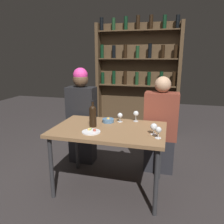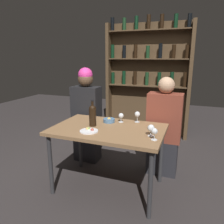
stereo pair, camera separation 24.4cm
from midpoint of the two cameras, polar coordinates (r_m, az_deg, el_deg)
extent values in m
plane|color=#332D2D|center=(2.70, 1.81, -19.08)|extent=(10.00, 10.00, 0.00)
cube|color=olive|center=(2.38, 1.94, -4.61)|extent=(1.20, 0.78, 0.04)
cylinder|color=#2D2D30|center=(2.48, -13.00, -13.40)|extent=(0.04, 0.04, 0.69)
cylinder|color=#2D2D30|center=(2.14, 13.37, -18.22)|extent=(0.04, 0.04, 0.69)
cylinder|color=#2D2D30|center=(2.99, -5.99, -8.09)|extent=(0.04, 0.04, 0.69)
cylinder|color=#2D2D30|center=(2.72, 15.27, -10.94)|extent=(0.04, 0.04, 0.69)
cube|color=#4C3823|center=(4.27, 10.99, 8.12)|extent=(1.52, 0.02, 2.08)
cube|color=#4C3823|center=(4.36, 0.75, 8.51)|extent=(0.06, 0.18, 2.08)
cube|color=#4C3823|center=(4.10, 21.32, 7.16)|extent=(0.06, 0.18, 2.08)
cube|color=#4C3823|center=(4.18, 10.68, 6.75)|extent=(1.44, 0.18, 0.02)
cylinder|color=black|center=(4.34, 1.88, 8.87)|extent=(0.07, 0.07, 0.22)
cylinder|color=black|center=(4.27, 4.78, 8.95)|extent=(0.07, 0.07, 0.25)
cylinder|color=black|center=(4.21, 7.70, 8.76)|extent=(0.07, 0.07, 0.25)
cylinder|color=#19381E|center=(4.17, 10.76, 8.52)|extent=(0.07, 0.07, 0.24)
cylinder|color=black|center=(4.13, 13.88, 8.35)|extent=(0.07, 0.07, 0.25)
cylinder|color=black|center=(4.11, 17.01, 8.19)|extent=(0.07, 0.07, 0.26)
cylinder|color=black|center=(4.10, 20.16, 7.94)|extent=(0.07, 0.07, 0.26)
cube|color=#4C3823|center=(4.14, 11.00, 13.48)|extent=(1.44, 0.18, 0.02)
cylinder|color=black|center=(4.32, 1.83, 15.54)|extent=(0.07, 0.07, 0.25)
cylinder|color=black|center=(4.25, 4.91, 15.41)|extent=(0.07, 0.07, 0.23)
cylinder|color=black|center=(4.18, 7.90, 15.42)|extent=(0.07, 0.07, 0.24)
cylinder|color=#19381E|center=(4.14, 11.04, 15.14)|extent=(0.07, 0.07, 0.22)
cylinder|color=black|center=(4.11, 14.25, 15.23)|extent=(0.07, 0.07, 0.25)
cylinder|color=black|center=(4.09, 17.55, 14.84)|extent=(0.07, 0.07, 0.23)
cylinder|color=black|center=(4.08, 20.73, 14.55)|extent=(0.07, 0.07, 0.22)
cube|color=#4C3823|center=(4.17, 11.34, 20.24)|extent=(1.44, 0.18, 0.02)
cylinder|color=black|center=(4.34, 1.85, 21.93)|extent=(0.07, 0.07, 0.23)
cylinder|color=#19381E|center=(4.29, 4.98, 21.88)|extent=(0.07, 0.07, 0.22)
cylinder|color=black|center=(4.23, 8.18, 22.02)|extent=(0.07, 0.07, 0.23)
cylinder|color=black|center=(4.18, 11.35, 22.04)|extent=(0.07, 0.07, 0.24)
cylinder|color=black|center=(4.15, 14.71, 21.90)|extent=(0.07, 0.07, 0.24)
cylinder|color=black|center=(4.13, 18.14, 21.65)|extent=(0.07, 0.07, 0.23)
cylinder|color=black|center=(4.12, 21.36, 21.35)|extent=(0.07, 0.07, 0.22)
cylinder|color=black|center=(2.42, -2.22, -1.45)|extent=(0.08, 0.08, 0.20)
sphere|color=black|center=(2.39, -2.24, 0.81)|extent=(0.08, 0.08, 0.08)
cylinder|color=black|center=(2.38, -2.25, 1.81)|extent=(0.03, 0.03, 0.09)
cylinder|color=black|center=(2.37, -2.26, 2.96)|extent=(0.03, 0.03, 0.01)
cylinder|color=silver|center=(2.61, 9.24, -2.60)|extent=(0.06, 0.06, 0.00)
cylinder|color=silver|center=(2.60, 9.28, -1.77)|extent=(0.01, 0.01, 0.07)
sphere|color=silver|center=(2.59, 9.33, -0.60)|extent=(0.06, 0.06, 0.06)
cylinder|color=silver|center=(2.59, 5.08, -2.63)|extent=(0.06, 0.06, 0.00)
cylinder|color=silver|center=(2.58, 5.09, -1.96)|extent=(0.01, 0.01, 0.06)
sphere|color=silver|center=(2.57, 5.11, -0.97)|extent=(0.06, 0.06, 0.06)
cylinder|color=silver|center=(2.11, 14.24, -7.08)|extent=(0.06, 0.06, 0.00)
cylinder|color=silver|center=(2.09, 14.30, -6.22)|extent=(0.01, 0.01, 0.06)
sphere|color=silver|center=(2.08, 14.38, -4.97)|extent=(0.06, 0.06, 0.06)
cylinder|color=silver|center=(2.19, 13.24, -6.13)|extent=(0.06, 0.06, 0.00)
cylinder|color=silver|center=(2.18, 13.29, -5.36)|extent=(0.01, 0.01, 0.06)
sphere|color=silver|center=(2.17, 13.36, -4.15)|extent=(0.07, 0.07, 0.07)
cylinder|color=white|center=(2.26, -2.97, -5.06)|extent=(0.19, 0.19, 0.01)
sphere|color=#99B256|center=(2.29, -3.13, -4.34)|extent=(0.03, 0.03, 0.03)
sphere|color=#B74C3D|center=(2.25, -2.09, -4.65)|extent=(0.03, 0.03, 0.03)
sphere|color=#E5BC66|center=(2.29, -3.54, -4.38)|extent=(0.03, 0.03, 0.03)
cylinder|color=#4C7299|center=(2.57, 1.93, -2.25)|extent=(0.14, 0.14, 0.04)
sphere|color=gold|center=(2.57, 1.93, -1.94)|extent=(0.05, 0.05, 0.05)
cube|color=#26262B|center=(3.24, -4.27, -8.60)|extent=(0.35, 0.22, 0.45)
cube|color=black|center=(3.07, -4.46, 0.75)|extent=(0.39, 0.22, 0.63)
sphere|color=brown|center=(3.00, -4.62, 8.56)|extent=(0.21, 0.21, 0.21)
sphere|color=#EA3893|center=(2.99, -4.64, 9.65)|extent=(0.20, 0.20, 0.20)
cube|color=#26262B|center=(2.98, 15.27, -11.19)|extent=(0.38, 0.22, 0.45)
cube|color=brown|center=(2.80, 15.98, -1.41)|extent=(0.42, 0.22, 0.60)
sphere|color=tan|center=(2.72, 16.56, 6.72)|extent=(0.20, 0.20, 0.20)
camera|label=1|loc=(0.12, -87.14, 0.73)|focal=35.00mm
camera|label=2|loc=(0.12, 92.86, -0.73)|focal=35.00mm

